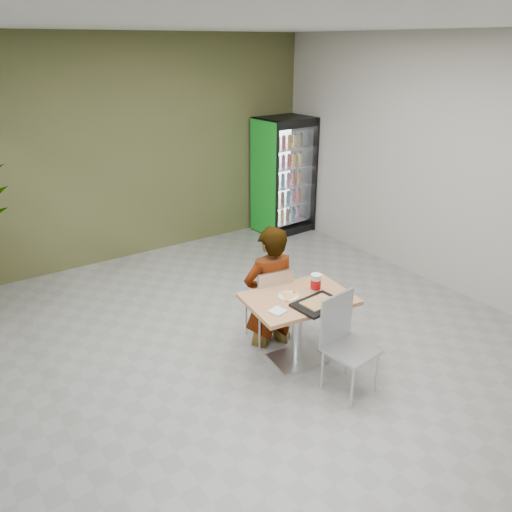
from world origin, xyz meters
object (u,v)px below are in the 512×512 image
at_px(chair_near, 344,336).
at_px(beverage_fridge, 284,176).
at_px(seated_woman, 270,299).
at_px(cafeteria_tray, 318,304).
at_px(soda_cup, 316,283).
at_px(dining_table, 298,316).
at_px(chair_far, 271,300).

relative_size(chair_near, beverage_fridge, 0.49).
distance_m(seated_woman, cafeteria_tray, 0.76).
height_order(soda_cup, beverage_fridge, beverage_fridge).
xyz_separation_m(cafeteria_tray, beverage_fridge, (2.23, 3.48, 0.20)).
xyz_separation_m(dining_table, soda_cup, (0.21, 0.00, 0.30)).
relative_size(dining_table, soda_cup, 5.89).
bearing_deg(chair_near, chair_far, 90.65).
bearing_deg(dining_table, beverage_fridge, 54.98).
relative_size(chair_far, cafeteria_tray, 1.95).
bearing_deg(seated_woman, chair_far, 80.65).
bearing_deg(cafeteria_tray, beverage_fridge, 57.41).
relative_size(chair_far, beverage_fridge, 0.47).
height_order(seated_woman, beverage_fridge, beverage_fridge).
relative_size(chair_near, seated_woman, 0.58).
bearing_deg(chair_near, seated_woman, 89.58).
relative_size(dining_table, cafeteria_tray, 2.40).
relative_size(cafeteria_tray, beverage_fridge, 0.24).
distance_m(chair_far, beverage_fridge, 3.65).
xyz_separation_m(seated_woman, cafeteria_tray, (0.05, -0.72, 0.24)).
bearing_deg(dining_table, soda_cup, 0.39).
xyz_separation_m(seated_woman, soda_cup, (0.22, -0.48, 0.32)).
relative_size(dining_table, beverage_fridge, 0.57).
height_order(dining_table, seated_woman, seated_woman).
height_order(chair_near, soda_cup, chair_near).
bearing_deg(seated_woman, beverage_fridge, -120.92).
bearing_deg(cafeteria_tray, seated_woman, 94.12).
relative_size(seated_woman, cafeteria_tray, 3.56).
bearing_deg(soda_cup, dining_table, -179.61).
bearing_deg(chair_near, beverage_fridge, 53.92).
relative_size(chair_near, cafeteria_tray, 2.06).
distance_m(chair_far, cafeteria_tray, 0.72).
distance_m(dining_table, chair_near, 0.56).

